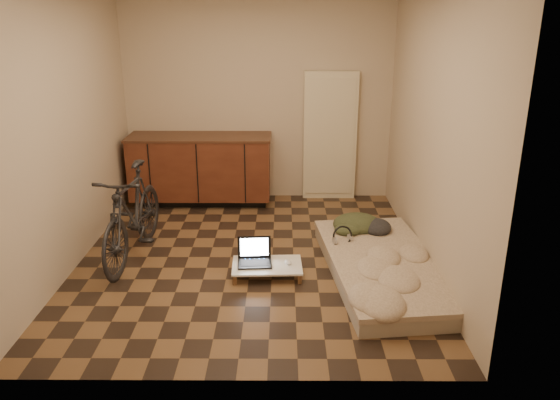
{
  "coord_description": "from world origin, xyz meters",
  "views": [
    {
      "loc": [
        0.33,
        -5.17,
        2.44
      ],
      "look_at": [
        0.3,
        0.24,
        0.55
      ],
      "focal_mm": 35.0,
      "sensor_mm": 36.0,
      "label": 1
    }
  ],
  "objects_px": {
    "bicycle": "(132,209)",
    "futon": "(383,267)",
    "laptop": "(255,257)",
    "lap_desk": "(267,266)"
  },
  "relations": [
    {
      "from": "bicycle",
      "to": "futon",
      "type": "relative_size",
      "value": 0.75
    },
    {
      "from": "futon",
      "to": "laptop",
      "type": "bearing_deg",
      "value": 170.88
    },
    {
      "from": "futon",
      "to": "bicycle",
      "type": "bearing_deg",
      "value": 164.75
    },
    {
      "from": "lap_desk",
      "to": "laptop",
      "type": "bearing_deg",
      "value": 153.25
    },
    {
      "from": "bicycle",
      "to": "futon",
      "type": "xyz_separation_m",
      "value": [
        2.5,
        -0.4,
        -0.44
      ]
    },
    {
      "from": "futon",
      "to": "lap_desk",
      "type": "relative_size",
      "value": 3.21
    },
    {
      "from": "laptop",
      "to": "futon",
      "type": "bearing_deg",
      "value": -7.01
    },
    {
      "from": "bicycle",
      "to": "laptop",
      "type": "distance_m",
      "value": 1.35
    },
    {
      "from": "bicycle",
      "to": "futon",
      "type": "height_order",
      "value": "bicycle"
    },
    {
      "from": "lap_desk",
      "to": "laptop",
      "type": "height_order",
      "value": "laptop"
    }
  ]
}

